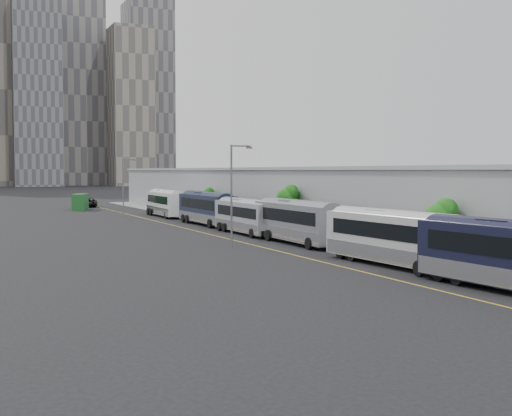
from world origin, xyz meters
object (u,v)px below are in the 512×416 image
bus_6 (166,205)px  street_lamp_far (124,183)px  bus_3 (297,225)px  bus_4 (246,219)px  bus_2 (394,243)px  bus_5 (207,211)px  shipping_container (80,202)px  suv (89,203)px  street_lamp_near (233,189)px

bus_6 → street_lamp_far: 6.87m
bus_3 → street_lamp_far: (-6.34, 43.24, 3.26)m
bus_3 → bus_4: (-0.51, 11.18, -0.13)m
bus_2 → street_lamp_far: street_lamp_far is taller
bus_5 → bus_3: bearing=-89.9°
bus_4 → street_lamp_far: 32.76m
bus_3 → shipping_container: (-8.92, 65.78, -0.32)m
bus_5 → street_lamp_far: size_ratio=1.64×
bus_4 → bus_6: bus_6 is taller
suv → street_lamp_near: bearing=-76.3°
bus_4 → bus_6: bearing=90.5°
bus_6 → shipping_container: bus_6 is taller
bus_5 → street_lamp_far: (-6.20, 18.29, 3.23)m
bus_2 → suv: size_ratio=2.27×
bus_3 → bus_6: bus_3 is taller
street_lamp_near → shipping_container: size_ratio=1.46×
bus_2 → street_lamp_near: street_lamp_near is taller
bus_4 → shipping_container: (-8.41, 54.59, -0.19)m
bus_4 → street_lamp_near: 14.21m
bus_3 → suv: 74.60m
bus_5 → street_lamp_near: street_lamp_near is taller
street_lamp_far → shipping_container: bearing=96.5°
street_lamp_near → bus_5: bearing=75.7°
shipping_container → suv: 9.10m
shipping_container → suv: bearing=87.6°
bus_6 → street_lamp_far: size_ratio=1.58×
bus_2 → bus_5: size_ratio=0.97×
bus_2 → shipping_container: size_ratio=2.20×
bus_2 → bus_5: bus_5 is taller
bus_3 → suv: size_ratio=2.29×
bus_2 → shipping_container: 82.81m
bus_3 → bus_4: bearing=93.2°
suv → bus_3: bearing=-71.1°
street_lamp_far → suv: size_ratio=1.42×
shipping_container → suv: (2.98, 8.58, -0.55)m
bus_5 → street_lamp_far: bearing=108.5°
bus_2 → bus_3: size_ratio=0.99×
bus_4 → suv: (-5.43, 63.18, -0.74)m
bus_3 → bus_2: bearing=-91.8°
shipping_container → suv: shipping_container is taller
bus_6 → street_lamp_far: street_lamp_far is taller
bus_6 → shipping_container: bearing=111.7°
bus_3 → street_lamp_far: street_lamp_far is taller
bus_5 → bus_2: bearing=-91.0°
bus_3 → bus_5: bus_5 is taller
bus_6 → suv: bearing=101.5°
street_lamp_near → bus_6: bearing=81.6°
bus_3 → bus_6: size_ratio=1.03×
street_lamp_far → bus_2: bearing=-84.6°
bus_4 → suv: bus_4 is taller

